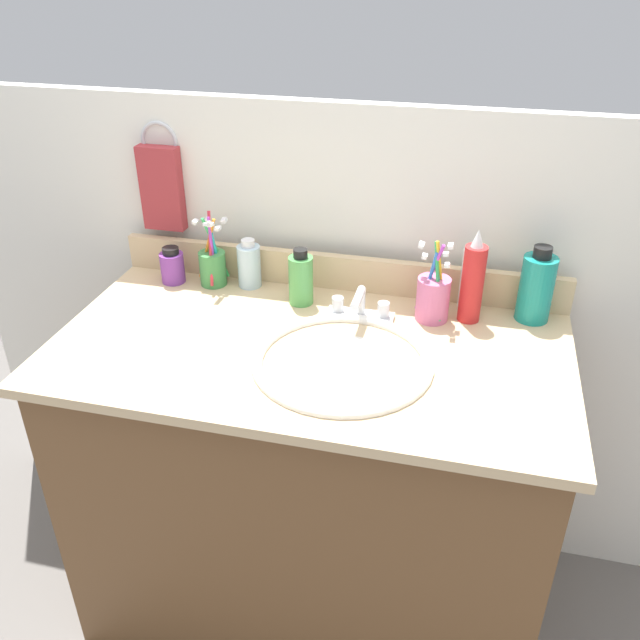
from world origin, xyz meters
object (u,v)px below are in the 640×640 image
at_px(bottle_toner_green, 301,279).
at_px(bottle_spray_red, 473,281).
at_px(bottle_mouthwash_teal, 536,287).
at_px(hand_towel, 162,188).
at_px(cup_green, 213,265).
at_px(cup_pink, 433,297).
at_px(bottle_gel_clear, 249,265).
at_px(bottle_cream_purple, 172,266).
at_px(faucet, 360,309).
at_px(bottle_lotion_white, 471,277).

bearing_deg(bottle_toner_green, bottle_spray_red, 1.79).
height_order(bottle_mouthwash_teal, bottle_spray_red, bottle_spray_red).
bearing_deg(hand_towel, cup_green, -26.38).
bearing_deg(cup_pink, bottle_gel_clear, 172.48).
height_order(hand_towel, bottle_mouthwash_teal, hand_towel).
distance_m(bottle_cream_purple, bottle_spray_red, 0.77).
distance_m(bottle_gel_clear, bottle_toner_green, 0.16).
height_order(bottle_cream_purple, bottle_spray_red, bottle_spray_red).
bearing_deg(hand_towel, cup_pink, -9.91).
bearing_deg(faucet, bottle_spray_red, 13.59).
distance_m(hand_towel, cup_green, 0.24).
bearing_deg(cup_pink, hand_towel, 170.09).
distance_m(bottle_gel_clear, cup_pink, 0.48).
xyz_separation_m(bottle_gel_clear, cup_green, (-0.09, -0.01, -0.00)).
bearing_deg(bottle_toner_green, cup_pink, -0.87).
distance_m(bottle_lotion_white, cup_pink, 0.12).
relative_size(bottle_cream_purple, bottle_toner_green, 0.67).
relative_size(bottle_toner_green, cup_pink, 0.72).
bearing_deg(cup_green, cup_pink, -4.87).
xyz_separation_m(hand_towel, cup_green, (0.16, -0.08, -0.17)).
xyz_separation_m(faucet, bottle_mouthwash_teal, (0.40, 0.10, 0.06)).
height_order(faucet, bottle_toner_green, bottle_toner_green).
relative_size(hand_towel, bottle_toner_green, 1.54).
bearing_deg(bottle_toner_green, cup_green, 170.00).
relative_size(bottle_mouthwash_teal, cup_green, 0.94).
bearing_deg(bottle_gel_clear, cup_pink, -7.52).
height_order(bottle_spray_red, bottle_toner_green, bottle_spray_red).
xyz_separation_m(bottle_lotion_white, bottle_gel_clear, (-0.56, -0.02, -0.02)).
bearing_deg(bottle_mouthwash_teal, bottle_toner_green, -174.61).
xyz_separation_m(bottle_mouthwash_teal, bottle_gel_clear, (-0.71, 0.01, -0.03)).
xyz_separation_m(bottle_cream_purple, bottle_toner_green, (0.36, -0.03, 0.02)).
bearing_deg(bottle_toner_green, bottle_mouthwash_teal, 5.39).
height_order(bottle_spray_red, cup_green, bottle_spray_red).
bearing_deg(faucet, hand_towel, 163.20).
relative_size(hand_towel, bottle_gel_clear, 1.72).
xyz_separation_m(bottle_lotion_white, bottle_toner_green, (-0.40, -0.08, -0.01)).
xyz_separation_m(bottle_cream_purple, cup_pink, (0.68, -0.04, 0.01)).
relative_size(bottle_spray_red, cup_pink, 1.15).
height_order(bottle_spray_red, cup_pink, bottle_spray_red).
bearing_deg(bottle_toner_green, bottle_gel_clear, 159.31).
bearing_deg(bottle_gel_clear, bottle_cream_purple, -172.67).
xyz_separation_m(faucet, bottle_toner_green, (-0.16, 0.05, 0.04)).
bearing_deg(faucet, bottle_mouthwash_teal, 14.18).
xyz_separation_m(bottle_mouthwash_teal, bottle_spray_red, (-0.15, -0.04, 0.02)).
height_order(bottle_cream_purple, bottle_gel_clear, bottle_gel_clear).
bearing_deg(bottle_lotion_white, cup_green, -177.08).
bearing_deg(bottle_cream_purple, cup_pink, -3.09).
distance_m(hand_towel, bottle_mouthwash_teal, 0.97).
bearing_deg(bottle_cream_purple, bottle_spray_red, -1.43).
xyz_separation_m(bottle_toner_green, cup_pink, (0.32, -0.00, -0.01)).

